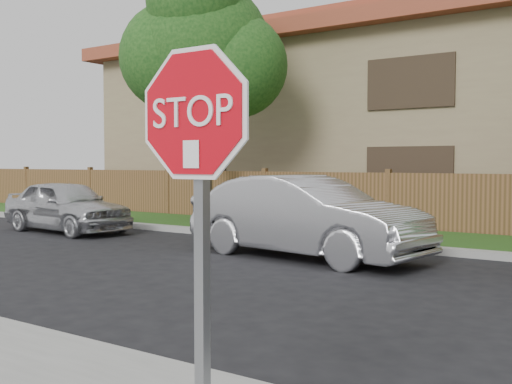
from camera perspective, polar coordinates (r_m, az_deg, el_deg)
The scene contains 4 objects.
tree_left at distance 17.83m, azimuth -5.18°, elevation 13.63°, with size 4.80×3.90×7.78m.
stop_sign at distance 3.28m, azimuth -5.69°, elevation 1.84°, with size 1.01×0.13×2.55m.
sedan_far_left at distance 16.93m, azimuth -17.60°, elevation -1.28°, with size 1.67×4.14×1.41m, color silver.
sedan_left at distance 11.81m, azimuth 4.73°, elevation -2.37°, with size 1.72×4.93×1.63m, color silver.
Camera 1 is at (2.09, -4.00, 1.89)m, focal length 42.00 mm.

